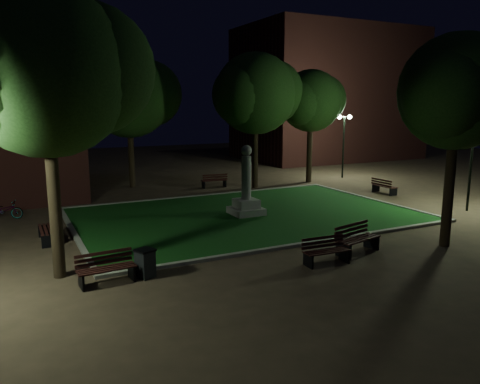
{
  "coord_description": "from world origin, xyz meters",
  "views": [
    {
      "loc": [
        -9.73,
        -16.76,
        5.09
      ],
      "look_at": [
        -0.83,
        1.0,
        1.36
      ],
      "focal_mm": 35.0,
      "sensor_mm": 36.0,
      "label": 1
    }
  ],
  "objects_px": {
    "bench_near_right": "(356,239)",
    "bench_left_side": "(50,230)",
    "trash_bin": "(145,263)",
    "bicycle": "(5,210)",
    "bench_right_side": "(384,187)",
    "bench_west_near": "(106,269)",
    "bench_near_left": "(326,251)",
    "bench_far_side": "(214,181)",
    "monument": "(246,195)"
  },
  "relations": [
    {
      "from": "bench_near_right",
      "to": "bicycle",
      "type": "xyz_separation_m",
      "value": [
        -10.93,
        10.85,
        -0.06
      ]
    },
    {
      "from": "bench_left_side",
      "to": "bench_right_side",
      "type": "height_order",
      "value": "bench_left_side"
    },
    {
      "from": "monument",
      "to": "bench_near_right",
      "type": "height_order",
      "value": "monument"
    },
    {
      "from": "bench_near_left",
      "to": "bicycle",
      "type": "height_order",
      "value": "bench_near_left"
    },
    {
      "from": "bench_left_side",
      "to": "bicycle",
      "type": "xyz_separation_m",
      "value": [
        -1.51,
        4.67,
        -0.05
      ]
    },
    {
      "from": "bench_near_right",
      "to": "trash_bin",
      "type": "bearing_deg",
      "value": 159.48
    },
    {
      "from": "bench_near_right",
      "to": "bench_right_side",
      "type": "xyz_separation_m",
      "value": [
        8.66,
        7.82,
        -0.06
      ]
    },
    {
      "from": "bench_right_side",
      "to": "trash_bin",
      "type": "distance_m",
      "value": 17.3
    },
    {
      "from": "bench_far_side",
      "to": "bench_near_right",
      "type": "bearing_deg",
      "value": 93.27
    },
    {
      "from": "bench_right_side",
      "to": "bench_near_right",
      "type": "bearing_deg",
      "value": 131.38
    },
    {
      "from": "bench_near_left",
      "to": "bench_right_side",
      "type": "xyz_separation_m",
      "value": [
        10.33,
        8.28,
        0.01
      ]
    },
    {
      "from": "bench_west_near",
      "to": "trash_bin",
      "type": "relative_size",
      "value": 1.94
    },
    {
      "from": "bicycle",
      "to": "bench_near_left",
      "type": "bearing_deg",
      "value": -122.84
    },
    {
      "from": "bench_west_near",
      "to": "bench_right_side",
      "type": "bearing_deg",
      "value": 17.55
    },
    {
      "from": "bench_near_right",
      "to": "bench_left_side",
      "type": "bearing_deg",
      "value": 133.7
    },
    {
      "from": "bench_near_right",
      "to": "bench_near_left",
      "type": "bearing_deg",
      "value": -177.44
    },
    {
      "from": "bench_west_near",
      "to": "bench_left_side",
      "type": "bearing_deg",
      "value": 97.29
    },
    {
      "from": "bench_near_left",
      "to": "bench_left_side",
      "type": "xyz_separation_m",
      "value": [
        -7.75,
        6.64,
        0.05
      ]
    },
    {
      "from": "bench_right_side",
      "to": "bicycle",
      "type": "distance_m",
      "value": 19.83
    },
    {
      "from": "trash_bin",
      "to": "bench_left_side",
      "type": "bearing_deg",
      "value": 112.79
    },
    {
      "from": "bench_near_left",
      "to": "bench_left_side",
      "type": "height_order",
      "value": "bench_left_side"
    },
    {
      "from": "bench_near_left",
      "to": "bench_far_side",
      "type": "distance_m",
      "value": 14.76
    },
    {
      "from": "bench_near_left",
      "to": "bench_far_side",
      "type": "height_order",
      "value": "bench_far_side"
    },
    {
      "from": "bench_right_side",
      "to": "bicycle",
      "type": "xyz_separation_m",
      "value": [
        -19.6,
        3.04,
        0.0
      ]
    },
    {
      "from": "bench_west_near",
      "to": "bicycle",
      "type": "bearing_deg",
      "value": 100.35
    },
    {
      "from": "bench_left_side",
      "to": "bench_far_side",
      "type": "xyz_separation_m",
      "value": [
        10.17,
        7.92,
        -0.05
      ]
    },
    {
      "from": "bench_near_right",
      "to": "trash_bin",
      "type": "height_order",
      "value": "bench_near_right"
    },
    {
      "from": "bench_left_side",
      "to": "trash_bin",
      "type": "distance_m",
      "value": 5.67
    },
    {
      "from": "bench_west_near",
      "to": "bench_right_side",
      "type": "xyz_separation_m",
      "value": [
        17.02,
        6.82,
        -0.01
      ]
    },
    {
      "from": "bench_left_side",
      "to": "bench_near_right",
      "type": "bearing_deg",
      "value": 56.73
    },
    {
      "from": "bench_near_right",
      "to": "bench_west_near",
      "type": "xyz_separation_m",
      "value": [
        -8.35,
        0.99,
        -0.04
      ]
    },
    {
      "from": "monument",
      "to": "bicycle",
      "type": "xyz_separation_m",
      "value": [
        -10.02,
        4.27,
        -0.54
      ]
    },
    {
      "from": "bench_near_right",
      "to": "trash_bin",
      "type": "xyz_separation_m",
      "value": [
        -7.22,
        0.95,
        -0.03
      ]
    },
    {
      "from": "monument",
      "to": "bench_near_right",
      "type": "bearing_deg",
      "value": -82.11
    },
    {
      "from": "bench_west_near",
      "to": "bicycle",
      "type": "distance_m",
      "value": 10.19
    },
    {
      "from": "bench_near_right",
      "to": "bench_left_side",
      "type": "relative_size",
      "value": 1.07
    },
    {
      "from": "trash_bin",
      "to": "bench_near_left",
      "type": "bearing_deg",
      "value": -14.28
    },
    {
      "from": "bench_near_left",
      "to": "bicycle",
      "type": "relative_size",
      "value": 1.02
    },
    {
      "from": "monument",
      "to": "bench_right_side",
      "type": "xyz_separation_m",
      "value": [
        9.58,
        1.24,
        -0.54
      ]
    },
    {
      "from": "bench_far_side",
      "to": "bench_left_side",
      "type": "bearing_deg",
      "value": 44.23
    },
    {
      "from": "monument",
      "to": "bench_west_near",
      "type": "xyz_separation_m",
      "value": [
        -7.44,
        -5.59,
        -0.53
      ]
    },
    {
      "from": "monument",
      "to": "bench_near_left",
      "type": "bearing_deg",
      "value": -96.1
    },
    {
      "from": "bench_west_near",
      "to": "bench_far_side",
      "type": "xyz_separation_m",
      "value": [
        9.1,
        13.11,
        -0.02
      ]
    },
    {
      "from": "trash_bin",
      "to": "bicycle",
      "type": "distance_m",
      "value": 10.58
    },
    {
      "from": "bench_near_left",
      "to": "bench_west_near",
      "type": "height_order",
      "value": "bench_west_near"
    },
    {
      "from": "bench_left_side",
      "to": "bench_far_side",
      "type": "bearing_deg",
      "value": 127.92
    },
    {
      "from": "bicycle",
      "to": "monument",
      "type": "bearing_deg",
      "value": -95.25
    },
    {
      "from": "monument",
      "to": "trash_bin",
      "type": "xyz_separation_m",
      "value": [
        -6.31,
        -5.63,
        -0.52
      ]
    },
    {
      "from": "monument",
      "to": "bench_near_left",
      "type": "xyz_separation_m",
      "value": [
        -0.75,
        -7.04,
        -0.55
      ]
    },
    {
      "from": "bicycle",
      "to": "bench_near_right",
      "type": "bearing_deg",
      "value": -116.94
    }
  ]
}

